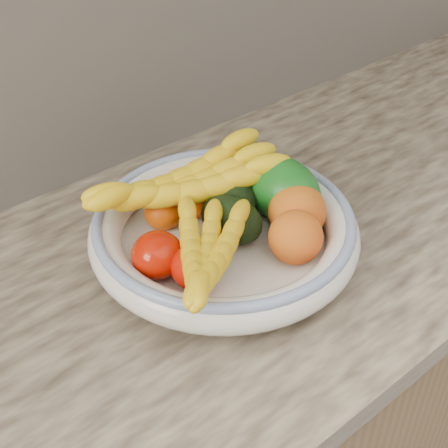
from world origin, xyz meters
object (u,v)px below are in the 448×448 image
green_mango (282,189)px  banana_bunch_front (206,259)px  fruit_bowl (224,230)px  banana_bunch_back (186,189)px

green_mango → banana_bunch_front: size_ratio=0.55×
fruit_bowl → green_mango: 0.11m
fruit_bowl → green_mango: size_ratio=2.83×
banana_bunch_back → banana_bunch_front: 0.15m
fruit_bowl → banana_bunch_front: 0.11m
fruit_bowl → green_mango: (0.11, -0.01, 0.03)m
banana_bunch_front → fruit_bowl: bearing=-7.3°
fruit_bowl → green_mango: green_mango is taller
green_mango → banana_bunch_front: green_mango is taller
banana_bunch_front → banana_bunch_back: bearing=17.8°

